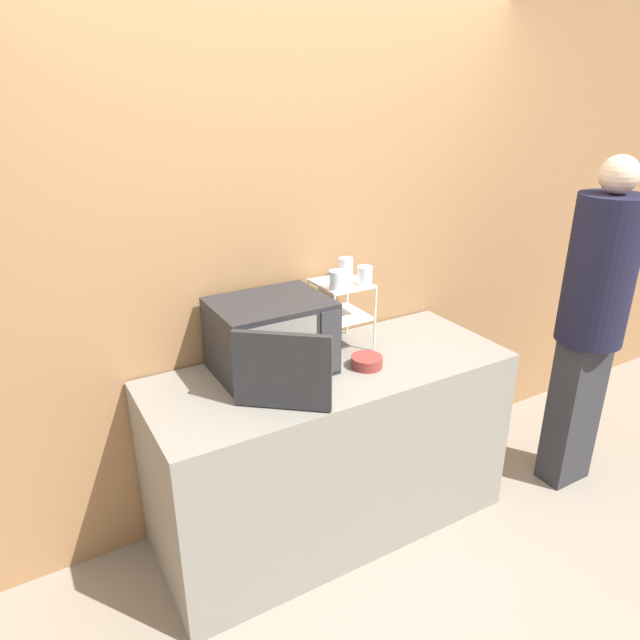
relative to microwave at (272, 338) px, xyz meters
name	(u,v)px	position (x,y,z in m)	size (l,w,h in m)	color
ground_plane	(368,564)	(0.25, -0.44, -1.06)	(12.00, 12.00, 0.00)	gray
wall_back	(292,262)	(0.25, 0.28, 0.24)	(8.00, 0.06, 2.60)	#9E7047
counter	(331,449)	(0.25, -0.10, -0.61)	(1.72, 0.68, 0.89)	gray
microwave	(272,338)	(0.00, 0.00, 0.00)	(0.53, 0.66, 0.34)	#262628
dish_rack	(341,301)	(0.41, 0.07, 0.07)	(0.24, 0.26, 0.34)	white
glass_front_left	(337,280)	(0.34, 0.00, 0.21)	(0.07, 0.07, 0.09)	silver
glass_back_right	(346,267)	(0.48, 0.15, 0.21)	(0.07, 0.07, 0.09)	silver
glass_front_right	(365,276)	(0.48, -0.01, 0.21)	(0.07, 0.07, 0.09)	silver
bowl	(367,362)	(0.40, -0.17, -0.14)	(0.15, 0.15, 0.05)	maroon
person	(593,312)	(1.60, -0.46, -0.04)	(0.33, 0.33, 1.80)	#2D2D33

